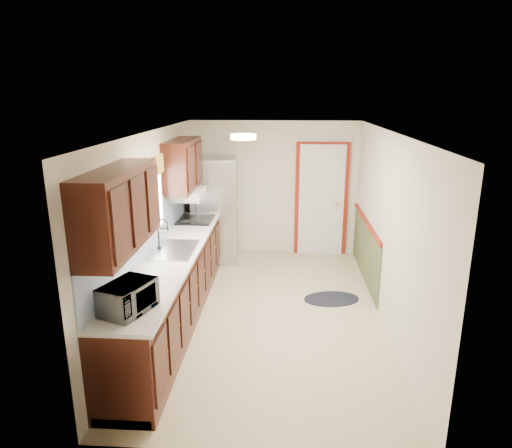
# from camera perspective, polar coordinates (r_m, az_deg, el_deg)

# --- Properties ---
(room_shell) EXTENTS (3.20, 5.20, 2.52)m
(room_shell) POSITION_cam_1_polar(r_m,az_deg,el_deg) (5.81, 1.62, -0.47)
(room_shell) COLOR beige
(room_shell) RESTS_ON ground
(kitchen_run) EXTENTS (0.63, 4.00, 2.20)m
(kitchen_run) POSITION_cam_1_polar(r_m,az_deg,el_deg) (5.84, -10.77, -4.72)
(kitchen_run) COLOR black
(kitchen_run) RESTS_ON ground
(back_wall_trim) EXTENTS (1.12, 2.30, 2.08)m
(back_wall_trim) POSITION_cam_1_polar(r_m,az_deg,el_deg) (8.06, 9.27, 1.73)
(back_wall_trim) COLOR maroon
(back_wall_trim) RESTS_ON ground
(ceiling_fixture) EXTENTS (0.30, 0.30, 0.06)m
(ceiling_fixture) POSITION_cam_1_polar(r_m,az_deg,el_deg) (5.42, -1.60, 10.83)
(ceiling_fixture) COLOR #FFD88C
(ceiling_fixture) RESTS_ON room_shell
(microwave) EXTENTS (0.43, 0.56, 0.34)m
(microwave) POSITION_cam_1_polar(r_m,az_deg,el_deg) (4.30, -15.75, -8.46)
(microwave) COLOR white
(microwave) RESTS_ON kitchen_run
(refrigerator) EXTENTS (0.81, 0.79, 1.82)m
(refrigerator) POSITION_cam_1_polar(r_m,az_deg,el_deg) (7.96, -5.21, 1.82)
(refrigerator) COLOR #B7B7BC
(refrigerator) RESTS_ON ground
(rug) EXTENTS (0.88, 0.65, 0.01)m
(rug) POSITION_cam_1_polar(r_m,az_deg,el_deg) (6.73, 9.42, -9.21)
(rug) COLOR black
(rug) RESTS_ON ground
(cooktop) EXTENTS (0.53, 0.64, 0.02)m
(cooktop) POSITION_cam_1_polar(r_m,az_deg,el_deg) (7.19, -7.54, 0.57)
(cooktop) COLOR black
(cooktop) RESTS_ON kitchen_run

